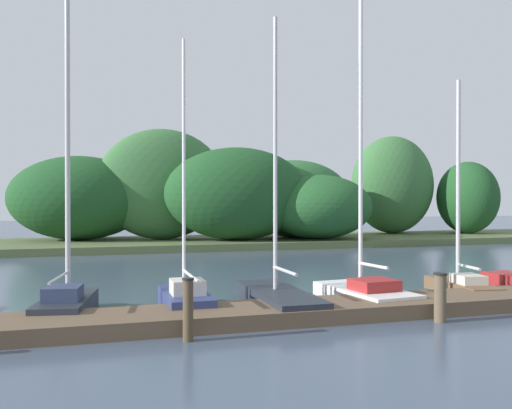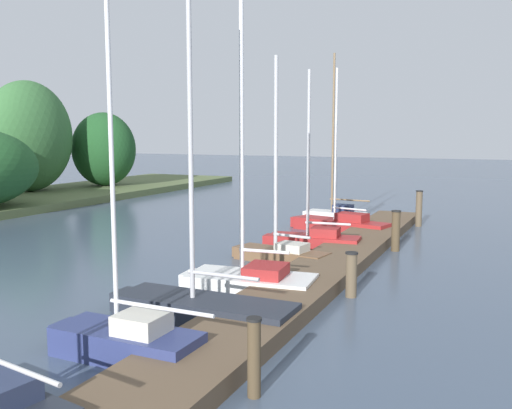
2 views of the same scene
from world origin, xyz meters
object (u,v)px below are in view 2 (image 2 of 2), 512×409
object	(u,v)px
sailboat_3	(197,304)
mooring_piling_1	(254,357)
sailboat_8	(334,213)
mooring_piling_2	(351,274)
sailboat_6	(312,238)
sailboat_7	(338,223)
sailboat_4	(248,275)
sailboat_2	(123,337)
mooring_piling_4	(419,208)
sailboat_5	(279,248)
mooring_piling_3	(396,231)

from	to	relation	value
sailboat_3	mooring_piling_1	world-z (taller)	sailboat_3
sailboat_8	mooring_piling_2	size ratio (longest dim) A/B	6.68
sailboat_6	sailboat_7	distance (m)	3.69
sailboat_4	sailboat_6	distance (m)	5.61
sailboat_2	mooring_piling_4	bearing A→B (deg)	-98.17
sailboat_3	mooring_piling_1	bearing A→B (deg)	133.76
sailboat_5	mooring_piling_2	size ratio (longest dim) A/B	5.65
sailboat_2	mooring_piling_1	world-z (taller)	sailboat_2
mooring_piling_1	mooring_piling_3	xyz separation A→B (m)	(11.51, 0.05, 0.08)
sailboat_2	mooring_piling_2	xyz separation A→B (m)	(5.28, -2.67, 0.17)
sailboat_7	mooring_piling_1	bearing A→B (deg)	114.62
sailboat_7	mooring_piling_4	distance (m)	3.84
sailboat_5	sailboat_7	xyz separation A→B (m)	(5.92, -0.17, -0.07)
sailboat_3	sailboat_4	distance (m)	2.39
sailboat_4	sailboat_8	world-z (taller)	sailboat_4
sailboat_8	mooring_piling_2	distance (m)	11.44
sailboat_6	sailboat_7	bearing A→B (deg)	-93.69
sailboat_7	sailboat_8	xyz separation A→B (m)	(2.15, 0.81, 0.09)
sailboat_8	mooring_piling_2	xyz separation A→B (m)	(-10.86, -3.62, 0.12)
sailboat_5	sailboat_6	distance (m)	2.25
sailboat_3	mooring_piling_4	xyz separation A→B (m)	(14.35, -2.44, 0.43)
sailboat_7	mooring_piling_1	world-z (taller)	sailboat_7
sailboat_5	mooring_piling_3	distance (m)	4.27
sailboat_3	sailboat_6	xyz separation A→B (m)	(8.00, 0.18, 0.03)
sailboat_3	sailboat_6	bearing A→B (deg)	-88.44
mooring_piling_2	mooring_piling_4	size ratio (longest dim) A/B	0.72
sailboat_3	mooring_piling_1	xyz separation A→B (m)	(-2.68, -2.54, 0.27)
sailboat_7	mooring_piling_3	bearing A→B (deg)	147.78
sailboat_3	mooring_piling_4	size ratio (longest dim) A/B	4.79
sailboat_6	mooring_piling_4	world-z (taller)	sailboat_6
sailboat_2	mooring_piling_2	bearing A→B (deg)	-116.16
sailboat_3	mooring_piling_2	size ratio (longest dim) A/B	6.67
mooring_piling_1	mooring_piling_4	xyz separation A→B (m)	(17.03, 0.09, 0.15)
mooring_piling_3	mooring_piling_4	size ratio (longest dim) A/B	0.90
sailboat_2	sailboat_4	size ratio (longest dim) A/B	0.81
sailboat_5	mooring_piling_3	size ratio (longest dim) A/B	4.52
sailboat_2	mooring_piling_3	distance (m)	11.44
sailboat_8	mooring_piling_2	world-z (taller)	sailboat_8
sailboat_7	mooring_piling_4	size ratio (longest dim) A/B	4.22
sailboat_5	mooring_piling_1	size ratio (longest dim) A/B	5.08
sailboat_3	mooring_piling_1	size ratio (longest dim) A/B	6.00
sailboat_6	mooring_piling_1	distance (m)	11.02
sailboat_5	sailboat_6	bearing A→B (deg)	-88.83
mooring_piling_4	sailboat_7	bearing A→B (deg)	134.15
sailboat_7	mooring_piling_1	distance (m)	14.65
sailboat_4	sailboat_8	size ratio (longest dim) A/B	1.12
sailboat_3	sailboat_7	world-z (taller)	sailboat_3
mooring_piling_4	sailboat_2	bearing A→B (deg)	171.13
sailboat_4	sailboat_5	distance (m)	3.41
sailboat_2	mooring_piling_1	distance (m)	2.73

